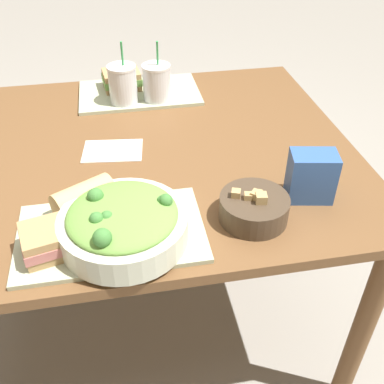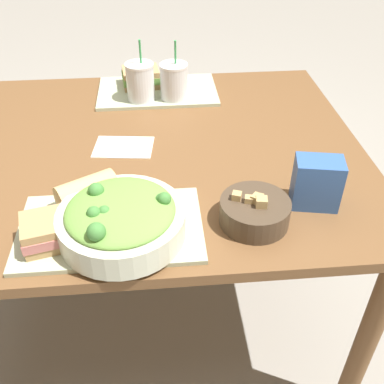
# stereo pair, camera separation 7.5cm
# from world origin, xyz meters

# --- Properties ---
(ground_plane) EXTENTS (12.00, 12.00, 0.00)m
(ground_plane) POSITION_xyz_m (0.00, 0.00, 0.00)
(ground_plane) COLOR gray
(dining_table) EXTENTS (1.32, 1.05, 0.75)m
(dining_table) POSITION_xyz_m (0.00, 0.00, 0.66)
(dining_table) COLOR brown
(dining_table) RESTS_ON ground_plane
(tray_near) EXTENTS (0.43, 0.26, 0.01)m
(tray_near) POSITION_xyz_m (-0.07, -0.36, 0.76)
(tray_near) COLOR #B2BC99
(tray_near) RESTS_ON dining_table
(tray_far) EXTENTS (0.43, 0.26, 0.01)m
(tray_far) POSITION_xyz_m (0.06, 0.37, 0.76)
(tray_far) COLOR #B2BC99
(tray_far) RESTS_ON dining_table
(salad_bowl) EXTENTS (0.29, 0.29, 0.11)m
(salad_bowl) POSITION_xyz_m (-0.04, -0.39, 0.81)
(salad_bowl) COLOR beige
(salad_bowl) RESTS_ON tray_near
(soup_bowl) EXTENTS (0.17, 0.17, 0.08)m
(soup_bowl) POSITION_xyz_m (0.27, -0.36, 0.78)
(soup_bowl) COLOR #473828
(soup_bowl) RESTS_ON dining_table
(sandwich_near) EXTENTS (0.14, 0.13, 0.06)m
(sandwich_near) POSITION_xyz_m (-0.19, -0.40, 0.79)
(sandwich_near) COLOR tan
(sandwich_near) RESTS_ON tray_near
(baguette_near) EXTENTS (0.16, 0.13, 0.07)m
(baguette_near) POSITION_xyz_m (-0.12, -0.27, 0.80)
(baguette_near) COLOR tan
(baguette_near) RESTS_ON tray_near
(sandwich_far) EXTENTS (0.14, 0.12, 0.06)m
(sandwich_far) POSITION_xyz_m (0.01, 0.41, 0.79)
(sandwich_far) COLOR tan
(sandwich_far) RESTS_ON tray_far
(drink_cup_dark) EXTENTS (0.10, 0.10, 0.21)m
(drink_cup_dark) POSITION_xyz_m (0.01, 0.30, 0.82)
(drink_cup_dark) COLOR silver
(drink_cup_dark) RESTS_ON tray_far
(drink_cup_red) EXTENTS (0.10, 0.10, 0.20)m
(drink_cup_red) POSITION_xyz_m (0.12, 0.30, 0.82)
(drink_cup_red) COLOR silver
(drink_cup_red) RESTS_ON tray_far
(chip_bag) EXTENTS (0.13, 0.09, 0.13)m
(chip_bag) POSITION_xyz_m (0.43, -0.31, 0.81)
(chip_bag) COLOR #335BA3
(chip_bag) RESTS_ON dining_table
(napkin_folded) EXTENTS (0.19, 0.14, 0.00)m
(napkin_folded) POSITION_xyz_m (-0.05, 0.00, 0.75)
(napkin_folded) COLOR silver
(napkin_folded) RESTS_ON dining_table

